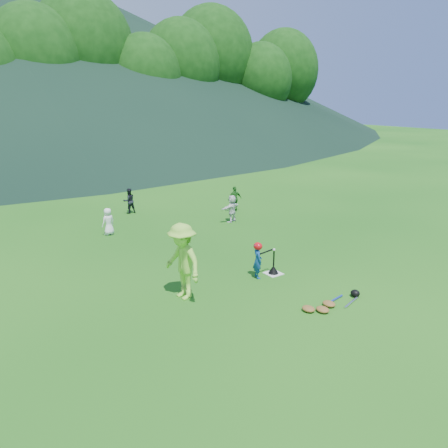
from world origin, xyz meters
name	(u,v)px	position (x,y,z in m)	size (l,w,h in m)	color
ground	(273,274)	(0.00, 0.00, 0.00)	(120.00, 120.00, 0.00)	#165112
home_plate	(273,273)	(0.00, 0.00, 0.01)	(0.45, 0.45, 0.02)	silver
baseball	(274,250)	(0.00, 0.00, 0.74)	(0.08, 0.08, 0.08)	white
batter_child	(258,261)	(-0.55, 0.06, 0.51)	(0.37, 0.24, 1.02)	navy
adult_coach	(182,261)	(-2.90, 0.14, 0.98)	(1.27, 0.73, 1.96)	#96E242
fielder_a	(108,222)	(-2.55, 6.31, 0.50)	(0.49, 0.32, 1.01)	white
fielder_b	(129,201)	(-0.67, 8.80, 0.55)	(0.54, 0.42, 1.10)	black
fielder_c	(235,199)	(3.32, 6.44, 0.56)	(0.65, 0.27, 1.12)	#236B20
fielder_d	(232,208)	(2.22, 5.13, 0.55)	(1.03, 0.33, 1.11)	white
batting_tee	(273,270)	(0.00, 0.00, 0.13)	(0.30, 0.30, 0.68)	black
batter_gear	(259,247)	(-0.53, 0.06, 0.92)	(0.73, 0.26, 0.38)	red
equipment_pile	(329,304)	(-0.22, -2.33, 0.07)	(1.80, 0.61, 0.19)	olive
outfield_fence	(40,152)	(0.00, 28.00, 0.70)	(70.07, 0.08, 1.33)	gray
tree_line	(16,56)	(0.20, 33.83, 8.21)	(70.04, 11.40, 14.82)	#382314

